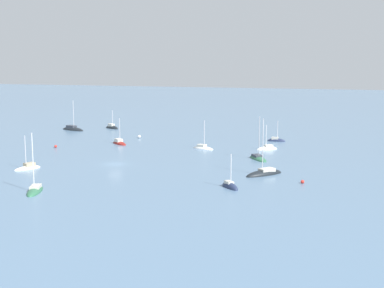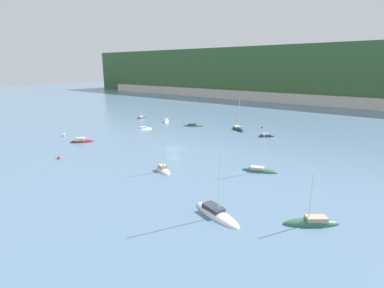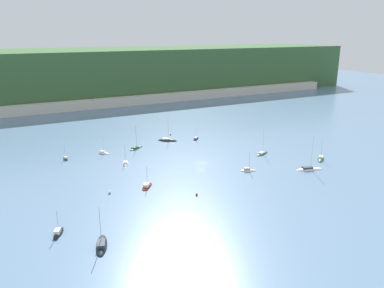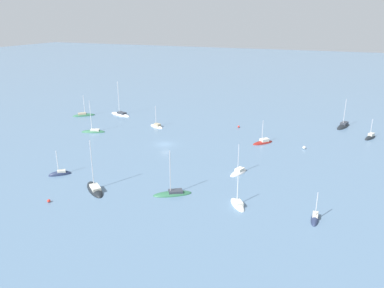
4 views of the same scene
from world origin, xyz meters
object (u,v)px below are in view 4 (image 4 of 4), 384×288
Objects in this scene: sailboat_0 at (263,143)px; sailboat_11 at (239,173)px; sailboat_5 at (370,138)px; sailboat_12 at (157,127)px; sailboat_6 at (238,205)px; mooring_buoy_0 at (304,148)px; sailboat_10 at (315,219)px; mooring_buoy_1 at (239,127)px; sailboat_2 at (173,194)px; sailboat_7 at (343,126)px; mooring_buoy_2 at (49,201)px; sailboat_9 at (95,190)px; sailboat_1 at (121,115)px; sailboat_8 at (84,116)px; sailboat_4 at (60,174)px; sailboat_3 at (93,132)px.

sailboat_11 is (0.69, 21.74, -0.02)m from sailboat_0.
sailboat_12 is at bearing -52.48° from sailboat_5.
sailboat_6 is 8.06× the size of mooring_buoy_0.
sailboat_0 reaches higher than sailboat_5.
sailboat_6 is 1.09× the size of sailboat_10.
mooring_buoy_1 is at bearing -30.78° from mooring_buoy_0.
sailboat_7 is (-29.05, -60.94, 0.03)m from sailboat_2.
sailboat_6 is at bearing 157.70° from sailboat_12.
sailboat_2 is 16.01× the size of mooring_buoy_2.
sailboat_5 is 61.20m from sailboat_12.
sailboat_12 reaches higher than mooring_buoy_0.
sailboat_10 is (-13.29, -0.07, 0.00)m from sailboat_6.
sailboat_9 is at bearing -85.01° from sailboat_10.
sailboat_12 is at bearing -108.66° from sailboat_11.
sailboat_8 is at bearing 44.65° from sailboat_1.
sailboat_12 is (33.25, -2.89, 0.00)m from sailboat_0.
mooring_buoy_1 reaches higher than mooring_buoy_2.
sailboat_4 reaches higher than sailboat_10.
sailboat_7 reaches higher than sailboat_12.
sailboat_11 reaches higher than mooring_buoy_2.
mooring_buoy_0 is at bearing 166.27° from sailboat_3.
sailboat_8 is at bearing -4.75° from mooring_buoy_0.
sailboat_4 is at bearing -90.13° from sailboat_10.
sailboat_11 reaches higher than mooring_buoy_1.
mooring_buoy_0 is (-73.00, 6.07, 0.31)m from sailboat_8.
sailboat_5 is 36.76m from mooring_buoy_1.
sailboat_5 is 0.59× the size of sailboat_9.
sailboat_1 is at bearing -61.14° from sailboat_5.
mooring_buoy_1 is (29.40, 12.88, 0.21)m from sailboat_7.
sailboat_9 is at bearing 134.81° from sailboat_1.
mooring_buoy_1 is at bearing -173.42° from sailboat_3.
sailboat_7 is (-67.45, -33.32, 0.02)m from sailboat_3.
mooring_buoy_1 is (-52.40, -6.20, 0.24)m from sailboat_8.
sailboat_4 is 7.99× the size of mooring_buoy_0.
mooring_buoy_1 is at bearing -58.46° from sailboat_5.
sailboat_0 is 1.09× the size of sailboat_4.
sailboat_3 is 59.22m from mooring_buoy_0.
sailboat_5 is at bearing -134.96° from mooring_buoy_0.
sailboat_2 is at bearing 148.60° from sailboat_1.
sailboat_5 is 8.09× the size of mooring_buoy_0.
mooring_buoy_2 is (32.25, 11.82, 0.20)m from sailboat_6.
sailboat_8 is at bearing -57.90° from sailboat_5.
mooring_buoy_0 is (-20.25, -35.79, 0.31)m from sailboat_2.
sailboat_12 reaches higher than sailboat_4.
sailboat_2 is 63.19m from sailboat_5.
mooring_buoy_1 is (20.60, -12.27, -0.08)m from mooring_buoy_0.
sailboat_4 is at bearing 91.52° from sailboat_3.
sailboat_0 is 47.29m from sailboat_9.
sailboat_9 reaches higher than sailboat_8.
sailboat_11 is at bearing -10.64° from sailboat_5.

